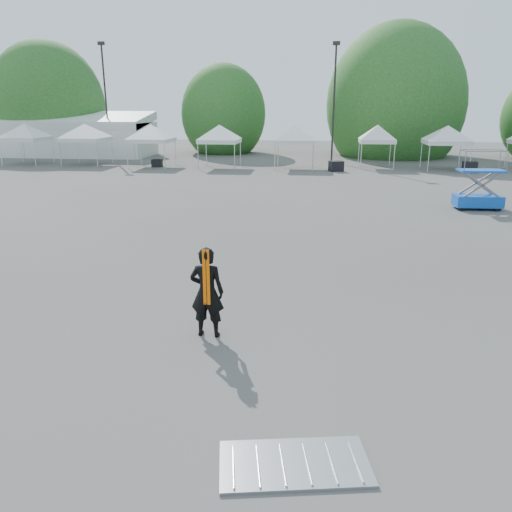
# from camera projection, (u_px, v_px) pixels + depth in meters

# --- Properties ---
(ground) EXTENTS (120.00, 120.00, 0.00)m
(ground) POSITION_uv_depth(u_px,v_px,m) (241.00, 290.00, 13.48)
(ground) COLOR #474442
(ground) RESTS_ON ground
(marquee) EXTENTS (15.00, 6.25, 4.23)m
(marquee) POSITION_uv_depth(u_px,v_px,m) (74.00, 135.00, 48.79)
(marquee) COLOR silver
(marquee) RESTS_ON ground
(light_pole_west) EXTENTS (0.60, 0.25, 10.30)m
(light_pole_west) POSITION_uv_depth(u_px,v_px,m) (105.00, 94.00, 46.26)
(light_pole_west) COLOR black
(light_pole_west) RESTS_ON ground
(light_pole_east) EXTENTS (0.60, 0.25, 9.80)m
(light_pole_east) POSITION_uv_depth(u_px,v_px,m) (334.00, 96.00, 41.91)
(light_pole_east) COLOR black
(light_pole_east) RESTS_ON ground
(tree_far_w) EXTENTS (4.80, 4.80, 7.30)m
(tree_far_w) POSITION_uv_depth(u_px,v_px,m) (48.00, 108.00, 51.37)
(tree_far_w) COLOR #382314
(tree_far_w) RESTS_ON ground
(tree_mid_w) EXTENTS (4.16, 4.16, 6.33)m
(tree_mid_w) POSITION_uv_depth(u_px,v_px,m) (224.00, 114.00, 51.28)
(tree_mid_w) COLOR #382314
(tree_mid_w) RESTS_ON ground
(tree_mid_e) EXTENTS (5.12, 5.12, 7.79)m
(tree_mid_e) POSITION_uv_depth(u_px,v_px,m) (395.00, 105.00, 48.03)
(tree_mid_e) COLOR #382314
(tree_mid_e) RESTS_ON ground
(tent_a) EXTENTS (4.45, 4.45, 3.88)m
(tent_a) POSITION_uv_depth(u_px,v_px,m) (24.00, 127.00, 41.47)
(tent_a) COLOR silver
(tent_a) RESTS_ON ground
(tent_b) EXTENTS (4.68, 4.68, 3.88)m
(tent_b) POSITION_uv_depth(u_px,v_px,m) (85.00, 127.00, 41.09)
(tent_b) COLOR silver
(tent_b) RESTS_ON ground
(tent_c) EXTENTS (4.58, 4.58, 3.88)m
(tent_c) POSITION_uv_depth(u_px,v_px,m) (151.00, 128.00, 39.87)
(tent_c) COLOR silver
(tent_c) RESTS_ON ground
(tent_d) EXTENTS (4.34, 4.34, 3.88)m
(tent_d) POSITION_uv_depth(u_px,v_px,m) (219.00, 128.00, 39.08)
(tent_d) COLOR silver
(tent_d) RESTS_ON ground
(tent_e) EXTENTS (4.35, 4.35, 3.88)m
(tent_e) POSITION_uv_depth(u_px,v_px,m) (295.00, 129.00, 38.63)
(tent_e) COLOR silver
(tent_e) RESTS_ON ground
(tent_f) EXTENTS (3.83, 3.83, 3.88)m
(tent_f) POSITION_uv_depth(u_px,v_px,m) (378.00, 128.00, 39.02)
(tent_f) COLOR silver
(tent_f) RESTS_ON ground
(tent_g) EXTENTS (4.53, 4.53, 3.88)m
(tent_g) POSITION_uv_depth(u_px,v_px,m) (448.00, 129.00, 37.80)
(tent_g) COLOR silver
(tent_g) RESTS_ON ground
(man) EXTENTS (0.73, 0.49, 1.99)m
(man) POSITION_uv_depth(u_px,v_px,m) (207.00, 292.00, 10.56)
(man) COLOR black
(man) RESTS_ON ground
(scissor_lift) EXTENTS (2.20, 1.18, 2.78)m
(scissor_lift) POSITION_uv_depth(u_px,v_px,m) (480.00, 180.00, 23.58)
(scissor_lift) COLOR #0D43AF
(scissor_lift) RESTS_ON ground
(barrier_mid) EXTENTS (2.23, 1.40, 0.07)m
(barrier_mid) POSITION_uv_depth(u_px,v_px,m) (294.00, 463.00, 6.92)
(barrier_mid) COLOR #A6A9AE
(barrier_mid) RESTS_ON ground
(crate_west) EXTENTS (0.79, 0.62, 0.61)m
(crate_west) POSITION_uv_depth(u_px,v_px,m) (157.00, 163.00, 40.33)
(crate_west) COLOR black
(crate_west) RESTS_ON ground
(crate_mid) EXTENTS (1.19, 1.06, 0.77)m
(crate_mid) POSITION_uv_depth(u_px,v_px,m) (336.00, 166.00, 37.60)
(crate_mid) COLOR black
(crate_mid) RESTS_ON ground
(crate_east) EXTENTS (1.10, 0.91, 0.79)m
(crate_east) POSITION_uv_depth(u_px,v_px,m) (470.00, 167.00, 37.06)
(crate_east) COLOR black
(crate_east) RESTS_ON ground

